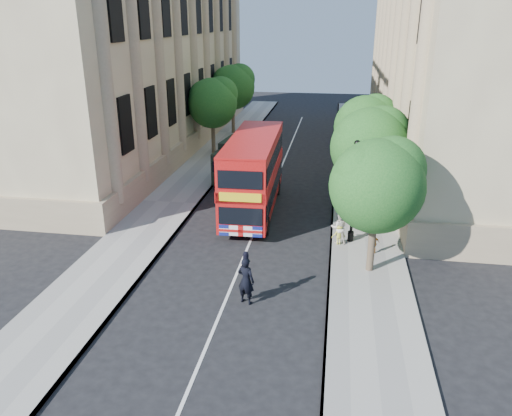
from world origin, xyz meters
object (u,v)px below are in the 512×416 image
at_px(box_van, 236,162).
at_px(police_constable, 246,280).
at_px(woman_pedestrian, 339,228).
at_px(double_decker_bus, 253,172).
at_px(lamp_post, 354,196).

height_order(box_van, police_constable, box_van).
relative_size(police_constable, woman_pedestrian, 1.19).
distance_m(double_decker_bus, woman_pedestrian, 6.49).
xyz_separation_m(lamp_post, box_van, (-7.72, 9.26, -1.15)).
relative_size(box_van, police_constable, 2.53).
relative_size(double_decker_bus, police_constable, 4.78).
bearing_deg(box_van, police_constable, -71.41).
height_order(lamp_post, box_van, lamp_post).
distance_m(box_van, woman_pedestrian, 11.98).
relative_size(lamp_post, double_decker_bus, 0.55).
height_order(police_constable, woman_pedestrian, police_constable).
xyz_separation_m(box_van, police_constable, (3.56, -15.66, -0.37)).
distance_m(lamp_post, woman_pedestrian, 1.71).
distance_m(double_decker_bus, box_van, 6.17).
bearing_deg(lamp_post, double_decker_bus, 147.18).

